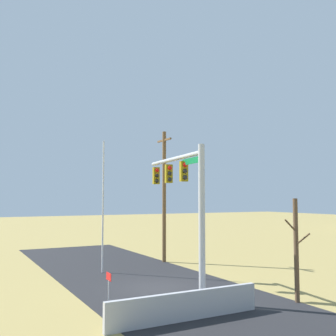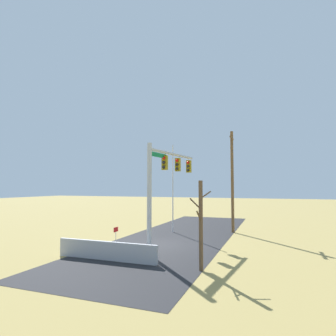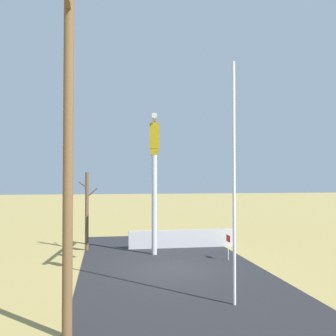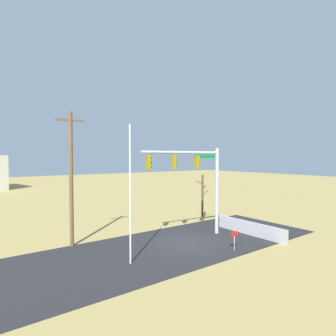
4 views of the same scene
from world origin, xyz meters
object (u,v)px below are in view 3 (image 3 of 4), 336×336
Objects in this scene: signal_mast at (154,163)px; utility_pole at (68,153)px; bare_tree at (87,210)px; open_sign at (228,242)px; flagpole at (234,182)px.

utility_pole reaches higher than signal_mast.
utility_pole is 2.07× the size of bare_tree.
signal_mast is at bearing 89.01° from open_sign.
open_sign is at bearing -40.32° from utility_pole.
bare_tree reaches higher than open_sign.
signal_mast is at bearing 14.78° from flagpole.
bare_tree is (11.96, 0.02, -2.44)m from utility_pole.
open_sign is at bearing -118.39° from bare_tree.
flagpole is at bearing -71.04° from utility_pole.
bare_tree is 3.56× the size of open_sign.
signal_mast is 5.29m from open_sign.
open_sign is (8.19, -6.95, -3.76)m from utility_pole.
flagpole is 11.53m from bare_tree.
flagpole is at bearing 163.36° from open_sign.
signal_mast reaches higher than bare_tree.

